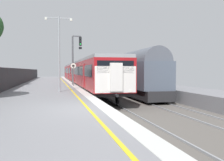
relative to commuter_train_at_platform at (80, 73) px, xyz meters
name	(u,v)px	position (x,y,z in m)	size (l,w,h in m)	color
ground	(155,120)	(0.54, -25.90, -1.88)	(17.40, 110.00, 1.21)	gray
commuter_train_at_platform	(80,73)	(0.00, 0.00, 0.00)	(2.83, 42.43, 3.81)	maroon
freight_train_adjacent_track	(97,72)	(4.00, 8.68, 0.14)	(2.60, 55.88, 4.43)	#232326
signal_gantry	(75,54)	(-1.49, -8.40, 2.13)	(1.10, 0.24, 5.46)	#47474C
speed_limit_sign	(73,71)	(-1.85, -10.46, 0.25)	(0.59, 0.08, 2.37)	#59595B
platform_lamp_mid	(59,48)	(-3.43, -17.44, 2.01)	(2.00, 0.20, 5.54)	#93999E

